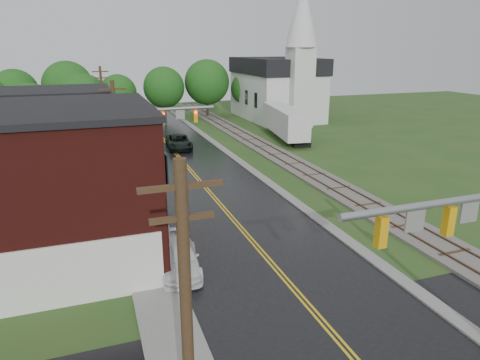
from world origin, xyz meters
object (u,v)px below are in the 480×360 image
traffic_signal_near (463,232)px  suv_dark (179,142)px  utility_pole_c (103,104)px  utility_pole_a (187,337)px  semi_trailer (285,121)px  church (280,82)px  pickup_white (179,257)px  traffic_signal_far (154,125)px  tree_left_c (33,114)px  utility_pole_b (117,143)px  brick_building (13,190)px  tree_left_e (84,102)px

traffic_signal_near → suv_dark: size_ratio=1.31×
traffic_signal_near → utility_pole_c: utility_pole_c is taller
utility_pole_a → semi_trailer: (21.18, 39.61, -2.41)m
church → pickup_white: bearing=-120.4°
traffic_signal_far → tree_left_c: bearing=128.8°
traffic_signal_far → traffic_signal_near: bearing=-74.5°
utility_pole_b → tree_left_c: bearing=111.5°
utility_pole_a → suv_dark: size_ratio=1.61×
pickup_white → brick_building: bearing=161.4°
semi_trailer → brick_building: bearing=-137.5°
brick_building → tree_left_e: (3.64, 30.90, 0.66)m
tree_left_e → pickup_white: bearing=-83.3°
suv_dark → tree_left_c: bearing=179.0°
traffic_signal_near → traffic_signal_far: (-6.94, 25.00, 0.01)m
utility_pole_a → pickup_white: bearing=80.2°
brick_building → utility_pole_c: utility_pole_c is taller
brick_building → semi_trailer: bearing=42.5°
church → tree_left_e: (-28.85, -7.84, -1.02)m
utility_pole_c → pickup_white: size_ratio=1.85×
tree_left_c → suv_dark: 15.16m
church → tree_left_e: bearing=-164.8°
tree_left_c → brick_building: bearing=-86.9°
church → suv_dark: church is taller
church → utility_pole_a: (-26.80, -53.74, -1.11)m
tree_left_e → utility_pole_c: bearing=-42.8°
utility_pole_c → suv_dark: utility_pole_c is taller
tree_left_e → suv_dark: 12.69m
church → traffic_signal_near: size_ratio=2.72×
utility_pole_a → tree_left_e: size_ratio=1.10×
traffic_signal_far → utility_pole_c: bearing=101.1°
utility_pole_a → utility_pole_c: same height
church → utility_pole_a: church is taller
traffic_signal_near → traffic_signal_far: same height
brick_building → utility_pole_c: bearing=78.9°
utility_pole_a → tree_left_c: bearing=100.0°
church → tree_left_e: 29.91m
church → tree_left_e: church is taller
brick_building → traffic_signal_far: size_ratio=1.95×
utility_pole_b → utility_pole_c: bearing=90.0°
brick_building → utility_pole_a: bearing=-69.3°
utility_pole_b → tree_left_e: size_ratio=1.10×
traffic_signal_far → utility_pole_a: (-3.33, -27.00, -0.25)m
church → utility_pole_a: size_ratio=2.22×
tree_left_c → pickup_white: size_ratio=1.57×
suv_dark → brick_building: bearing=-115.6°
traffic_signal_near → utility_pole_b: (-10.27, 20.00, -0.25)m
traffic_signal_near → semi_trailer: bearing=73.8°
utility_pole_c → tree_left_c: 8.16m
tree_left_e → church: bearing=15.2°
traffic_signal_far → utility_pole_b: utility_pole_b is taller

